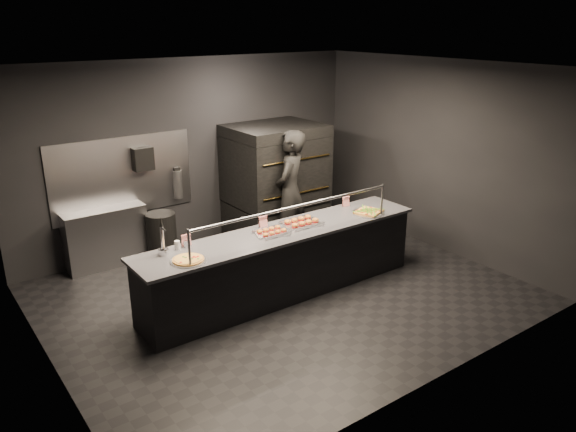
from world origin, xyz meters
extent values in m
plane|color=black|center=(0.00, 0.00, 0.00)|extent=(6.00, 6.00, 0.00)
plane|color=black|center=(0.00, 0.00, 3.00)|extent=(6.00, 6.00, 0.00)
cube|color=black|center=(0.00, 2.50, 1.50)|extent=(6.00, 0.04, 3.00)
cube|color=black|center=(0.00, -2.50, 1.50)|extent=(6.00, 0.04, 3.00)
cube|color=black|center=(-3.00, 0.00, 1.50)|extent=(0.04, 5.00, 3.00)
cube|color=black|center=(3.00, 0.00, 1.50)|extent=(0.04, 5.00, 3.00)
cube|color=#99999E|center=(-1.20, 2.48, 1.30)|extent=(2.20, 0.02, 1.20)
cube|color=black|center=(0.00, 0.00, 0.44)|extent=(4.00, 0.70, 0.88)
cube|color=#3A3A3F|center=(0.00, 0.00, 0.90)|extent=(4.10, 0.78, 0.04)
cylinder|color=#99999E|center=(-1.50, -0.30, 1.15)|extent=(0.03, 0.03, 0.45)
cylinder|color=#99999E|center=(1.50, -0.30, 1.15)|extent=(0.03, 0.03, 0.45)
cylinder|color=#99999E|center=(0.00, -0.30, 1.34)|extent=(3.00, 0.04, 0.04)
cube|color=black|center=(1.20, 1.90, 0.30)|extent=(1.50, 1.15, 0.60)
cube|color=black|center=(1.20, 1.90, 0.90)|extent=(1.50, 1.20, 0.55)
cube|color=black|center=(1.20, 1.90, 1.45)|extent=(1.50, 1.20, 0.55)
cube|color=black|center=(1.20, 1.90, 1.82)|extent=(1.50, 1.20, 0.18)
cylinder|color=gold|center=(1.20, 1.28, 0.90)|extent=(1.30, 0.02, 0.02)
cylinder|color=gold|center=(1.20, 1.28, 1.45)|extent=(1.30, 0.02, 0.02)
cube|color=#99999E|center=(-1.60, 2.32, 0.45)|extent=(1.20, 0.35, 0.90)
cube|color=black|center=(-0.90, 2.39, 1.55)|extent=(0.30, 0.20, 0.35)
cylinder|color=#B2B2B7|center=(-0.35, 2.40, 1.05)|extent=(0.14, 0.14, 0.45)
cube|color=black|center=(-0.35, 2.40, 1.30)|extent=(0.10, 0.06, 0.06)
cylinder|color=silver|center=(-1.60, 0.19, 0.96)|extent=(0.12, 0.12, 0.07)
cylinder|color=silver|center=(-1.60, 0.19, 1.11)|extent=(0.04, 0.04, 0.32)
cylinder|color=silver|center=(-1.60, 0.12, 1.26)|extent=(0.02, 0.09, 0.02)
cone|color=black|center=(-1.60, 0.19, 1.33)|extent=(0.04, 0.04, 0.12)
cylinder|color=silver|center=(-1.45, -0.15, 0.93)|extent=(0.42, 0.42, 0.01)
cylinder|color=#C78A40|center=(-1.45, -0.15, 0.94)|extent=(0.37, 0.37, 0.02)
cylinder|color=gold|center=(-1.45, -0.15, 0.95)|extent=(0.32, 0.32, 0.01)
cube|color=silver|center=(-0.18, 0.00, 0.93)|extent=(0.49, 0.42, 0.02)
ellipsoid|color=#A95624|center=(-0.33, -0.07, 0.96)|extent=(0.08, 0.08, 0.05)
ellipsoid|color=#A95624|center=(-0.33, 0.07, 0.96)|extent=(0.08, 0.08, 0.05)
ellipsoid|color=#A95624|center=(-0.23, -0.07, 0.96)|extent=(0.08, 0.08, 0.05)
ellipsoid|color=#A95624|center=(-0.23, 0.07, 0.96)|extent=(0.08, 0.08, 0.05)
ellipsoid|color=#A95624|center=(-0.14, -0.07, 0.96)|extent=(0.08, 0.08, 0.05)
ellipsoid|color=#A95624|center=(-0.14, 0.07, 0.96)|extent=(0.08, 0.08, 0.05)
ellipsoid|color=#A95624|center=(-0.04, -0.07, 0.96)|extent=(0.08, 0.08, 0.05)
ellipsoid|color=#A95624|center=(-0.04, 0.07, 0.96)|extent=(0.08, 0.08, 0.05)
cube|color=silver|center=(0.34, 0.05, 0.93)|extent=(0.58, 0.48, 0.02)
ellipsoid|color=#A95624|center=(0.17, -0.03, 0.97)|extent=(0.09, 0.09, 0.06)
ellipsoid|color=#A95624|center=(0.17, 0.13, 0.97)|extent=(0.09, 0.09, 0.06)
ellipsoid|color=#A95624|center=(0.29, -0.03, 0.97)|extent=(0.09, 0.09, 0.06)
ellipsoid|color=#A95624|center=(0.29, 0.13, 0.97)|extent=(0.09, 0.09, 0.06)
ellipsoid|color=#A95624|center=(0.40, -0.03, 0.97)|extent=(0.09, 0.09, 0.06)
ellipsoid|color=#A95624|center=(0.40, 0.13, 0.97)|extent=(0.09, 0.09, 0.06)
ellipsoid|color=#A95624|center=(0.52, -0.03, 0.97)|extent=(0.09, 0.09, 0.06)
ellipsoid|color=#A95624|center=(0.52, 0.13, 0.97)|extent=(0.09, 0.09, 0.06)
cylinder|color=silver|center=(1.40, -0.15, 0.93)|extent=(0.46, 0.46, 0.01)
cube|color=#C78A40|center=(1.40, -0.15, 0.94)|extent=(0.45, 0.43, 0.02)
cube|color=gold|center=(1.40, -0.15, 0.95)|extent=(0.43, 0.41, 0.01)
cube|color=#40881C|center=(1.40, -0.15, 0.96)|extent=(0.40, 0.38, 0.01)
cylinder|color=silver|center=(-1.40, 0.24, 0.98)|extent=(0.07, 0.07, 0.11)
cylinder|color=silver|center=(-1.29, 0.24, 0.96)|extent=(0.05, 0.05, 0.09)
cube|color=white|center=(-1.26, 0.28, 1.00)|extent=(0.12, 0.04, 0.15)
cube|color=white|center=(-0.13, 0.28, 1.00)|extent=(0.12, 0.04, 0.15)
cube|color=white|center=(1.35, 0.28, 1.00)|extent=(0.12, 0.04, 0.15)
cylinder|color=black|center=(-0.83, 2.05, 0.38)|extent=(0.45, 0.45, 0.75)
imported|color=black|center=(0.99, 1.20, 0.98)|extent=(0.85, 0.80, 1.96)
camera|label=1|loc=(-4.01, -5.59, 3.55)|focal=35.00mm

